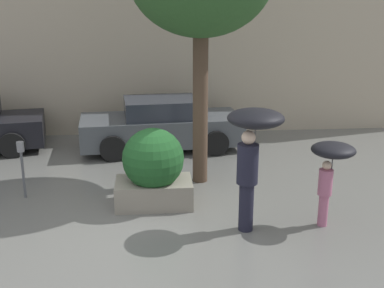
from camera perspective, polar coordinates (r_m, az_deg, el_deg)
The scene contains 7 objects.
ground_plane at distance 8.38m, azimuth -7.08°, elevation -10.24°, with size 40.00×40.00×0.00m, color slate.
building_facade at distance 14.00m, azimuth -6.63°, elevation 13.36°, with size 18.00×0.30×6.00m.
planter_box at distance 9.10m, azimuth -4.60°, elevation -2.91°, with size 1.45×1.16×1.51m.
person_adult at distance 7.93m, azimuth 7.19°, elevation 0.48°, with size 0.94×0.94×2.09m.
person_child at distance 8.45m, azimuth 16.16°, elevation -1.91°, with size 0.74×0.74×1.48m.
parked_car_near at distance 12.66m, azimuth -3.65°, elevation 2.20°, with size 4.29×2.16×1.34m.
parking_meter at distance 9.95m, azimuth -19.56°, elevation -1.51°, with size 0.14×0.14×1.16m.
Camera 1 is at (0.38, -7.48, 3.76)m, focal length 45.00 mm.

